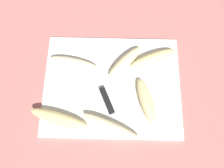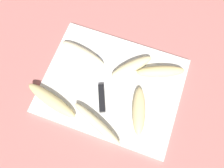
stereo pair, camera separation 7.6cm
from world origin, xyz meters
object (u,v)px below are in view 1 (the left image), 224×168
(banana_bright_far, at_px, (74,63))
(banana_spotted_left, at_px, (59,118))
(banana_golden_short, at_px, (153,58))
(banana_mellow_near, at_px, (146,101))
(knife, at_px, (105,95))
(banana_soft_right, at_px, (125,61))
(banana_cream_curved, at_px, (112,126))

(banana_bright_far, relative_size, banana_spotted_left, 0.88)
(banana_golden_short, relative_size, banana_mellow_near, 1.03)
(knife, distance_m, banana_mellow_near, 0.14)
(banana_mellow_near, distance_m, banana_soft_right, 0.16)
(banana_bright_far, height_order, banana_soft_right, banana_soft_right)
(banana_golden_short, relative_size, banana_soft_right, 1.21)
(banana_mellow_near, relative_size, banana_cream_curved, 0.85)
(banana_golden_short, xyz_separation_m, banana_cream_curved, (-0.14, -0.25, -0.00))
(banana_mellow_near, bearing_deg, banana_spotted_left, -167.26)
(banana_golden_short, distance_m, banana_soft_right, 0.10)
(knife, xyz_separation_m, banana_bright_far, (-0.11, 0.12, 0.01))
(knife, xyz_separation_m, banana_golden_short, (0.17, 0.14, 0.01))
(knife, xyz_separation_m, banana_cream_curved, (0.03, -0.11, 0.01))
(knife, height_order, banana_golden_short, banana_golden_short)
(banana_cream_curved, distance_m, banana_soft_right, 0.23)
(banana_spotted_left, bearing_deg, banana_golden_short, 35.01)
(banana_mellow_near, bearing_deg, banana_soft_right, 116.49)
(banana_mellow_near, distance_m, banana_cream_curved, 0.14)
(banana_cream_curved, relative_size, banana_spotted_left, 0.96)
(banana_golden_short, xyz_separation_m, banana_mellow_near, (-0.03, -0.16, -0.00))
(banana_bright_far, relative_size, banana_soft_right, 1.27)
(banana_spotted_left, height_order, banana_soft_right, banana_soft_right)
(banana_golden_short, bearing_deg, banana_spotted_left, -144.99)
(banana_cream_curved, bearing_deg, banana_golden_short, 59.55)
(banana_golden_short, bearing_deg, banana_cream_curved, -120.45)
(banana_mellow_near, height_order, banana_soft_right, banana_soft_right)
(banana_mellow_near, xyz_separation_m, banana_cream_curved, (-0.11, -0.09, -0.00))
(knife, xyz_separation_m, banana_soft_right, (0.07, 0.12, 0.01))
(knife, height_order, banana_mellow_near, banana_mellow_near)
(banana_soft_right, bearing_deg, banana_golden_short, 8.24)
(banana_bright_far, height_order, banana_spotted_left, same)
(knife, height_order, banana_spotted_left, banana_spotted_left)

